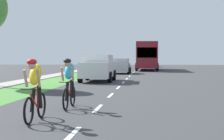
{
  "coord_description": "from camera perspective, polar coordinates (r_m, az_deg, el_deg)",
  "views": [
    {
      "loc": [
        1.57,
        -1.29,
        1.6
      ],
      "look_at": [
        -0.49,
        19.5,
        0.89
      ],
      "focal_mm": 58.17,
      "sensor_mm": 36.0,
      "label": 1
    }
  ],
  "objects": [
    {
      "name": "cyclist_lead",
      "position": [
        9.26,
        -12.02,
        -2.99
      ],
      "size": [
        0.42,
        1.72,
        1.58
      ],
      "color": "black",
      "rests_on": "ground_plane"
    },
    {
      "name": "sedan_silver",
      "position": [
        36.54,
        1.36,
        0.65
      ],
      "size": [
        1.98,
        4.3,
        1.52
      ],
      "color": "#A5A8AD",
      "rests_on": "ground_plane"
    },
    {
      "name": "ground_plane",
      "position": [
        21.41,
        1.43,
        -2.34
      ],
      "size": [
        120.0,
        120.0,
        0.0
      ],
      "primitive_type": "plane",
      "color": "#38383A"
    },
    {
      "name": "lane_markings_center",
      "position": [
        25.39,
        2.09,
        -1.66
      ],
      "size": [
        0.12,
        53.8,
        0.01
      ],
      "color": "white",
      "rests_on": "ground_plane"
    },
    {
      "name": "bus_maroon",
      "position": [
        47.14,
        5.53,
        2.41
      ],
      "size": [
        2.78,
        11.6,
        3.48
      ],
      "color": "maroon",
      "rests_on": "ground_plane"
    },
    {
      "name": "suv_white",
      "position": [
        24.41,
        -2.22,
        0.42
      ],
      "size": [
        2.15,
        4.7,
        1.79
      ],
      "color": "silver",
      "rests_on": "ground_plane"
    },
    {
      "name": "grass_verge",
      "position": [
        22.23,
        -10.57,
        -2.2
      ],
      "size": [
        2.73,
        70.0,
        0.01
      ],
      "primitive_type": "cube",
      "color": "#478438",
      "rests_on": "ground_plane"
    },
    {
      "name": "cyclist_trailing",
      "position": [
        11.5,
        -6.77,
        -2.0
      ],
      "size": [
        0.42,
        1.72,
        1.58
      ],
      "color": "black",
      "rests_on": "ground_plane"
    },
    {
      "name": "sidewalk_concrete",
      "position": [
        22.9,
        -15.61,
        -2.12
      ],
      "size": [
        1.45,
        70.0,
        0.1
      ],
      "primitive_type": "cube",
      "color": "#9E998E",
      "rests_on": "ground_plane"
    },
    {
      "name": "pickup_blue",
      "position": [
        62.9,
        5.61,
        1.24
      ],
      "size": [
        2.22,
        5.1,
        1.64
      ],
      "color": "#23389E",
      "rests_on": "ground_plane"
    }
  ]
}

